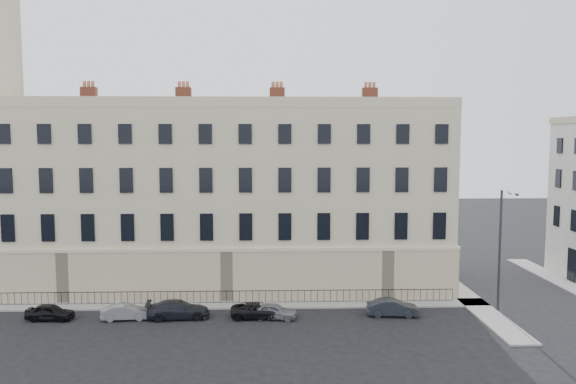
% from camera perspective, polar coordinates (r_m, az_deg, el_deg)
% --- Properties ---
extents(ground, '(160.00, 160.00, 0.00)m').
position_cam_1_polar(ground, '(38.92, 2.19, -13.53)').
color(ground, black).
rests_on(ground, ground).
extents(terrace, '(36.22, 12.22, 17.00)m').
position_cam_1_polar(terrace, '(49.06, -5.73, -0.60)').
color(terrace, beige).
rests_on(terrace, ground).
extents(pavement_terrace, '(48.00, 2.00, 0.12)m').
position_cam_1_polar(pavement_terrace, '(44.19, -11.59, -11.22)').
color(pavement_terrace, gray).
rests_on(pavement_terrace, ground).
extents(pavement_east_return, '(2.00, 24.00, 0.12)m').
position_cam_1_polar(pavement_east_return, '(49.00, 17.08, -9.68)').
color(pavement_east_return, gray).
rests_on(pavement_east_return, ground).
extents(pavement_adjacent, '(2.00, 20.00, 0.12)m').
position_cam_1_polar(pavement_adjacent, '(54.74, 26.45, -8.42)').
color(pavement_adjacent, gray).
rests_on(pavement_adjacent, ground).
extents(railings, '(35.00, 0.04, 0.96)m').
position_cam_1_polar(railings, '(43.94, -6.28, -10.56)').
color(railings, black).
rests_on(railings, ground).
extents(car_a, '(3.38, 1.54, 1.12)m').
position_cam_1_polar(car_a, '(43.39, -23.01, -11.17)').
color(car_a, black).
rests_on(car_a, ground).
extents(car_b, '(3.46, 1.50, 1.11)m').
position_cam_1_polar(car_b, '(41.73, -16.12, -11.62)').
color(car_b, gray).
rests_on(car_b, ground).
extents(car_c, '(4.56, 2.21, 1.28)m').
position_cam_1_polar(car_c, '(41.15, -11.09, -11.62)').
color(car_c, black).
rests_on(car_c, ground).
extents(car_d, '(3.84, 1.81, 1.06)m').
position_cam_1_polar(car_d, '(40.62, -3.10, -11.92)').
color(car_d, black).
rests_on(car_d, ground).
extents(car_e, '(3.42, 1.81, 1.11)m').
position_cam_1_polar(car_e, '(40.33, -1.43, -12.01)').
color(car_e, slate).
rests_on(car_e, ground).
extents(car_f, '(3.78, 1.59, 1.21)m').
position_cam_1_polar(car_f, '(41.61, 10.59, -11.47)').
color(car_f, '#21252C').
rests_on(car_f, ground).
extents(streetlamp, '(0.69, 1.89, 8.95)m').
position_cam_1_polar(streetlamp, '(43.63, 20.82, -5.06)').
color(streetlamp, '#303035').
rests_on(streetlamp, ground).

